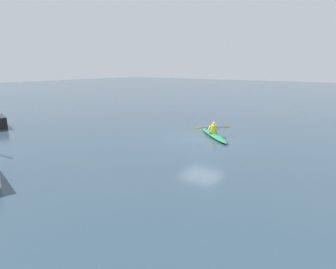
# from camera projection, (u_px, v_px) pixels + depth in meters

# --- Properties ---
(ground_plane) EXTENTS (160.00, 160.00, 0.00)m
(ground_plane) POSITION_uv_depth(u_px,v_px,m) (202.00, 140.00, 18.39)
(ground_plane) COLOR #283D4C
(kayak) EXTENTS (3.70, 3.48, 0.25)m
(kayak) POSITION_uv_depth(u_px,v_px,m) (214.00, 135.00, 19.20)
(kayak) COLOR #19723F
(kayak) RESTS_ON ground
(kayaker) EXTENTS (1.68, 1.81, 0.76)m
(kayaker) POSITION_uv_depth(u_px,v_px,m) (214.00, 128.00, 19.13)
(kayaker) COLOR yellow
(kayaker) RESTS_ON kayak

